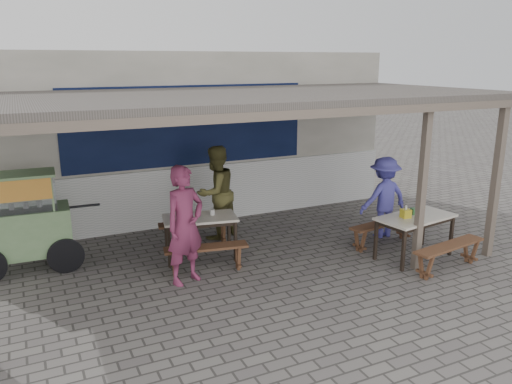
{
  "coord_description": "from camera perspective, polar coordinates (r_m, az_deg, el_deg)",
  "views": [
    {
      "loc": [
        -3.3,
        -6.67,
        3.32
      ],
      "look_at": [
        0.29,
        0.9,
        1.11
      ],
      "focal_mm": 35.0,
      "sensor_mm": 36.0,
      "label": 1
    }
  ],
  "objects": [
    {
      "name": "donation_box",
      "position": [
        9.05,
        17.77,
        -2.09
      ],
      "size": [
        0.17,
        0.13,
        0.11
      ],
      "primitive_type": "cube",
      "rotation": [
        0.0,
        0.0,
        -0.12
      ],
      "color": "#316E39",
      "rests_on": "table_right"
    },
    {
      "name": "condiment_jar",
      "position": [
        8.61,
        -5.02,
        -2.3
      ],
      "size": [
        0.09,
        0.09,
        0.1
      ],
      "primitive_type": "cylinder",
      "color": "beige",
      "rests_on": "table_left"
    },
    {
      "name": "bench_left_street",
      "position": [
        8.09,
        -5.7,
        -6.97
      ],
      "size": [
        1.36,
        0.52,
        0.45
      ],
      "rotation": [
        0.0,
        0.0,
        -0.19
      ],
      "color": "brown",
      "rests_on": "ground"
    },
    {
      "name": "table_left",
      "position": [
        8.56,
        -6.43,
        -3.36
      ],
      "size": [
        1.34,
        0.88,
        0.75
      ],
      "rotation": [
        0.0,
        0.0,
        -0.19
      ],
      "color": "beige",
      "rests_on": "ground"
    },
    {
      "name": "warung_roof",
      "position": [
        8.29,
        -1.76,
        10.59
      ],
      "size": [
        9.0,
        4.21,
        2.81
      ],
      "color": "#514B46",
      "rests_on": "ground"
    },
    {
      "name": "table_right",
      "position": [
        8.97,
        17.76,
        -3.11
      ],
      "size": [
        1.47,
        0.91,
        0.75
      ],
      "rotation": [
        0.0,
        0.0,
        0.15
      ],
      "color": "beige",
      "rests_on": "ground"
    },
    {
      "name": "back_wall",
      "position": [
        10.89,
        -7.52,
        6.22
      ],
      "size": [
        9.0,
        1.28,
        3.5
      ],
      "color": "beige",
      "rests_on": "ground"
    },
    {
      "name": "tissue_box",
      "position": [
        8.79,
        16.73,
        -2.36
      ],
      "size": [
        0.16,
        0.16,
        0.14
      ],
      "primitive_type": "cube",
      "rotation": [
        0.0,
        0.0,
        -0.12
      ],
      "color": "gold",
      "rests_on": "table_right"
    },
    {
      "name": "patron_right_table",
      "position": [
        9.87,
        14.4,
        -0.58
      ],
      "size": [
        1.02,
        0.6,
        1.57
      ],
      "primitive_type": "imported",
      "rotation": [
        0.0,
        0.0,
        3.12
      ],
      "color": "#4D49AF",
      "rests_on": "ground"
    },
    {
      "name": "bench_right_street",
      "position": [
        8.7,
        21.2,
        -6.32
      ],
      "size": [
        1.5,
        0.5,
        0.45
      ],
      "rotation": [
        0.0,
        0.0,
        0.15
      ],
      "color": "brown",
      "rests_on": "ground"
    },
    {
      "name": "patron_street_side",
      "position": [
        7.61,
        -8.11,
        -3.76
      ],
      "size": [
        0.78,
        0.65,
        1.84
      ],
      "primitive_type": "imported",
      "rotation": [
        0.0,
        0.0,
        0.37
      ],
      "color": "#762A4A",
      "rests_on": "ground"
    },
    {
      "name": "bench_left_wall",
      "position": [
        9.26,
        -6.94,
        -4.14
      ],
      "size": [
        1.36,
        0.52,
        0.45
      ],
      "rotation": [
        0.0,
        0.0,
        -0.19
      ],
      "color": "brown",
      "rests_on": "ground"
    },
    {
      "name": "vendor_cart",
      "position": [
        8.8,
        -25.14,
        -2.78
      ],
      "size": [
        2.05,
        0.84,
        1.62
      ],
      "rotation": [
        0.0,
        0.0,
        -0.04
      ],
      "color": "#739563",
      "rests_on": "ground"
    },
    {
      "name": "bench_right_wall",
      "position": [
        9.49,
        14.31,
        -4.0
      ],
      "size": [
        1.5,
        0.5,
        0.45
      ],
      "rotation": [
        0.0,
        0.0,
        0.15
      ],
      "color": "brown",
      "rests_on": "ground"
    },
    {
      "name": "condiment_bowl",
      "position": [
        8.57,
        -7.68,
        -2.65
      ],
      "size": [
        0.19,
        0.19,
        0.05
      ],
      "primitive_type": "imported",
      "rotation": [
        0.0,
        0.0,
        0.01
      ],
      "color": "silver",
      "rests_on": "table_left"
    },
    {
      "name": "patron_wall_side",
      "position": [
        9.5,
        -4.61,
        -0.05
      ],
      "size": [
        1.07,
        0.97,
        1.79
      ],
      "primitive_type": "imported",
      "rotation": [
        0.0,
        0.0,
        3.55
      ],
      "color": "brown",
      "rests_on": "ground"
    },
    {
      "name": "ground",
      "position": [
        8.15,
        0.85,
        -9.25
      ],
      "size": [
        60.0,
        60.0,
        0.0
      ],
      "primitive_type": "plane",
      "color": "#615D58",
      "rests_on": "ground"
    }
  ]
}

